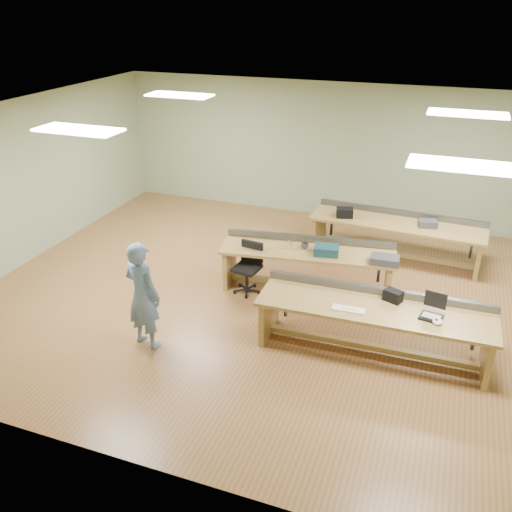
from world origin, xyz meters
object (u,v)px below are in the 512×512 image
at_px(laptop_base, 431,317).
at_px(parts_bin_grey, 385,260).
at_px(camera_bag, 393,296).
at_px(parts_bin_teal, 326,250).
at_px(person, 143,295).
at_px(task_chair, 248,274).
at_px(workbench_back, 396,231).
at_px(workbench_mid, 307,259).
at_px(mug, 305,246).
at_px(drinks_can, 289,245).
at_px(workbench_front, 374,317).

height_order(laptop_base, parts_bin_grey, parts_bin_grey).
bearing_deg(camera_bag, parts_bin_teal, 158.31).
height_order(person, task_chair, person).
distance_m(camera_bag, parts_bin_teal, 1.71).
distance_m(workbench_back, camera_bag, 3.05).
bearing_deg(workbench_mid, laptop_base, -44.05).
bearing_deg(workbench_mid, mug, 157.89).
bearing_deg(laptop_base, drinks_can, 159.98).
bearing_deg(workbench_front, parts_bin_teal, 124.99).
height_order(workbench_front, camera_bag, camera_bag).
bearing_deg(task_chair, laptop_base, -12.11).
relative_size(workbench_mid, drinks_can, 23.20).
relative_size(person, drinks_can, 12.59).
bearing_deg(person, drinks_can, -106.78).
bearing_deg(laptop_base, workbench_back, 115.32).
bearing_deg(parts_bin_grey, mug, 175.21).
xyz_separation_m(laptop_base, mug, (-2.17, 1.56, 0.04)).
bearing_deg(workbench_front, drinks_can, 138.78).
xyz_separation_m(workbench_back, laptop_base, (0.83, -3.31, 0.20)).
bearing_deg(workbench_mid, person, -133.91).
height_order(parts_bin_teal, drinks_can, parts_bin_teal).
bearing_deg(camera_bag, person, -138.67).
bearing_deg(workbench_back, parts_bin_teal, -113.55).
height_order(workbench_back, drinks_can, drinks_can).
xyz_separation_m(workbench_front, workbench_mid, (-1.36, 1.48, -0.01)).
bearing_deg(drinks_can, workbench_mid, 13.28).
xyz_separation_m(camera_bag, mug, (-1.63, 1.27, -0.03)).
height_order(laptop_base, mug, mug).
distance_m(workbench_front, person, 3.26).
relative_size(workbench_back, mug, 25.43).
xyz_separation_m(parts_bin_grey, mug, (-1.35, 0.11, -0.01)).
bearing_deg(workbench_mid, task_chair, -162.13).
height_order(workbench_front, workbench_back, same).
bearing_deg(mug, workbench_mid, -14.23).
distance_m(parts_bin_teal, drinks_can, 0.64).
distance_m(camera_bag, parts_bin_grey, 1.19).
relative_size(person, mug, 12.66).
bearing_deg(person, mug, -109.97).
bearing_deg(parts_bin_teal, camera_bag, -43.75).
height_order(workbench_back, parts_bin_teal, parts_bin_teal).
bearing_deg(workbench_mid, parts_bin_grey, -12.22).
distance_m(camera_bag, task_chair, 2.67).
bearing_deg(mug, workbench_front, -46.46).
distance_m(person, drinks_can, 2.76).
distance_m(camera_bag, mug, 2.06).
bearing_deg(workbench_back, workbench_mid, -122.31).
bearing_deg(parts_bin_grey, person, -142.78).
bearing_deg(task_chair, parts_bin_grey, 16.69).
xyz_separation_m(laptop_base, parts_bin_grey, (-0.82, 1.44, 0.05)).
relative_size(workbench_mid, task_chair, 3.42).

